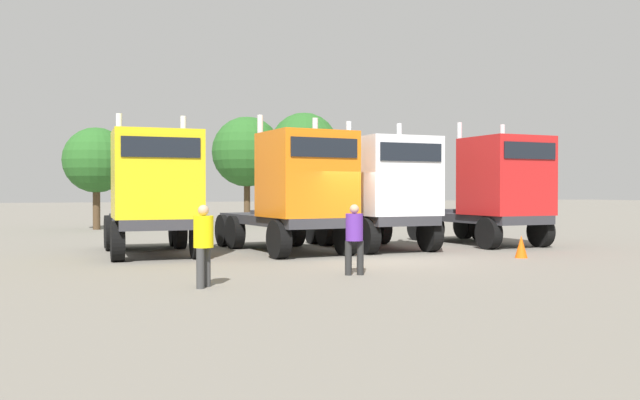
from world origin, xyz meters
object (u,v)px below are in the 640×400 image
Objects in this scene: semi_truck_white at (384,192)px; traffic_cone_near at (521,247)px; semi_truck_orange at (297,191)px; visitor_in_hivis at (203,240)px; semi_truck_red at (496,189)px; visitor_with_camera at (354,234)px; semi_truck_yellow at (154,192)px.

traffic_cone_near is (2.63, -3.65, -1.58)m from semi_truck_white.
semi_truck_orange is 3.81× the size of visitor_in_hivis.
semi_truck_red is (4.46, 0.16, 0.08)m from semi_truck_white.
visitor_with_camera is (-0.41, -5.34, -0.99)m from semi_truck_orange.
semi_truck_orange is 1.09× the size of semi_truck_white.
semi_truck_orange is 9.66× the size of traffic_cone_near.
semi_truck_white is 1.00× the size of semi_truck_red.
semi_truck_red is 3.57× the size of visitor_with_camera.
visitor_with_camera is (-3.45, -5.54, -0.96)m from semi_truck_white.
traffic_cone_near is (6.09, 1.89, -0.61)m from visitor_with_camera.
semi_truck_orange is at bearing 148.70° from traffic_cone_near.
visitor_with_camera is 6.40m from traffic_cone_near.
semi_truck_yellow reaches higher than semi_truck_white.
semi_truck_white is 9.53m from visitor_in_hivis.
semi_truck_yellow is 6.87m from visitor_in_hivis.
traffic_cone_near is (9.72, 2.65, -0.63)m from visitor_in_hivis.
semi_truck_yellow is 10.85m from traffic_cone_near.
visitor_in_hivis is (-11.54, -6.46, -1.03)m from semi_truck_red.
traffic_cone_near is (-1.83, -3.81, -1.66)m from semi_truck_red.
semi_truck_orange is 3.05m from semi_truck_white.
semi_truck_yellow is at bearing -136.89° from visitor_with_camera.
semi_truck_orange reaches higher than semi_truck_yellow.
semi_truck_white is 8.86× the size of traffic_cone_near.
semi_truck_yellow is 4.27m from semi_truck_orange.
semi_truck_red reaches higher than semi_truck_yellow.
semi_truck_red is at bearing 90.15° from semi_truck_white.
semi_truck_orange is 5.45m from visitor_with_camera.
semi_truck_yellow is 3.63× the size of visitor_with_camera.
semi_truck_yellow is at bearing -105.58° from semi_truck_orange.
semi_truck_orange is 3.88× the size of visitor_with_camera.
semi_truck_orange is (4.22, -0.70, 0.03)m from semi_truck_yellow.
traffic_cone_near is at bearing -28.36° from semi_truck_red.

